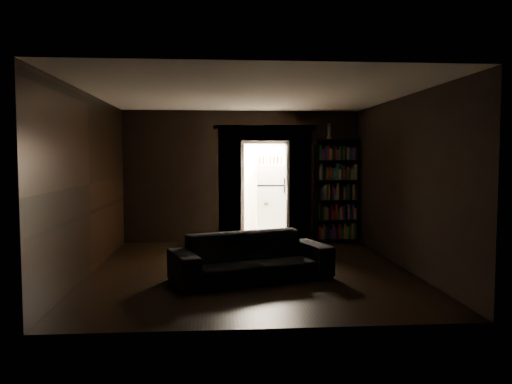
% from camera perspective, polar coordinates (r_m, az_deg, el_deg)
% --- Properties ---
extents(ground, '(5.50, 5.50, 0.00)m').
position_cam_1_polar(ground, '(8.11, -0.67, -8.93)').
color(ground, black).
rests_on(ground, ground).
extents(room_walls, '(5.02, 5.61, 2.84)m').
position_cam_1_polar(room_walls, '(8.98, -1.18, 3.15)').
color(room_walls, black).
rests_on(room_walls, ground).
extents(kitchen_alcove, '(2.20, 1.80, 2.60)m').
position_cam_1_polar(kitchen_alcove, '(11.82, 0.53, 1.07)').
color(kitchen_alcove, '#B0AC9A').
rests_on(kitchen_alcove, ground).
extents(sofa, '(2.54, 1.71, 0.90)m').
position_cam_1_polar(sofa, '(7.43, -0.52, -6.58)').
color(sofa, black).
rests_on(sofa, ground).
extents(bookshelf, '(0.95, 0.66, 2.20)m').
position_cam_1_polar(bookshelf, '(10.76, 9.12, 0.14)').
color(bookshelf, black).
rests_on(bookshelf, ground).
extents(refrigerator, '(0.94, 0.91, 1.65)m').
position_cam_1_polar(refrigerator, '(12.11, 1.73, -0.69)').
color(refrigerator, white).
rests_on(refrigerator, ground).
extents(door, '(0.14, 0.85, 2.05)m').
position_cam_1_polar(door, '(10.33, 3.61, -0.39)').
color(door, white).
rests_on(door, ground).
extents(figurine, '(0.11, 0.11, 0.33)m').
position_cam_1_polar(figurine, '(10.76, 8.37, 6.88)').
color(figurine, white).
rests_on(figurine, bookshelf).
extents(bottles, '(0.60, 0.11, 0.24)m').
position_cam_1_polar(bottles, '(12.01, 1.66, 3.79)').
color(bottles, black).
rests_on(bottles, refrigerator).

